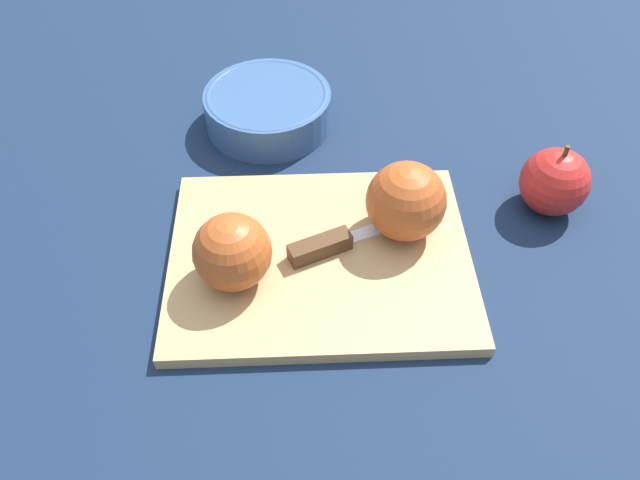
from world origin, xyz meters
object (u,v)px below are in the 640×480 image
Objects in this scene: apple_half_left at (232,252)px; apple_whole at (555,182)px; bowl at (268,107)px; apple_half_right at (406,201)px; knife at (328,242)px.

apple_half_left is 0.87× the size of apple_whole.
apple_whole is 0.55× the size of bowl.
apple_whole is 0.35m from bowl.
apple_half_right is at bearing -165.00° from apple_whole.
bowl is at bearing 153.89° from apple_whole.
apple_half_left is 0.10m from knife.
apple_half_right is 0.55× the size of knife.
apple_half_left is at bearing -94.86° from bowl.
knife is at bearing -178.61° from apple_half_left.
apple_whole is at bearing -143.43° from apple_half_right.
knife is 0.26m from apple_whole.
apple_whole reaches higher than bowl.
bowl reaches higher than knife.
apple_whole reaches higher than knife.
apple_half_right is at bearing -53.48° from bowl.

